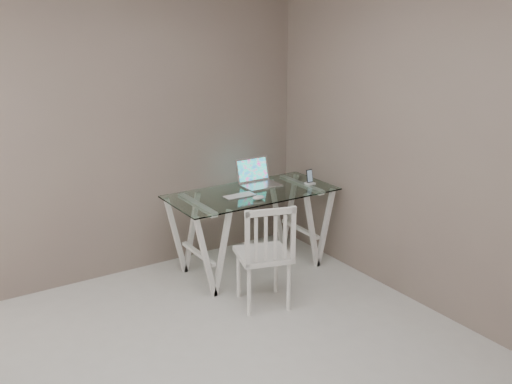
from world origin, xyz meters
TOP-DOWN VIEW (x-y plane):
  - room at (-0.06, 0.02)m, footprint 4.50×4.52m
  - desk at (1.20, 1.66)m, footprint 1.50×0.70m
  - chair at (0.90, 0.98)m, footprint 0.50×0.50m
  - laptop at (1.37, 1.83)m, footprint 0.34×0.30m
  - keyboard at (1.04, 1.61)m, footprint 0.29×0.12m
  - mouse at (1.13, 1.45)m, footprint 0.11×0.07m
  - phone_dock at (1.79, 1.58)m, footprint 0.07×0.07m

SIDE VIEW (x-z plane):
  - desk at x=1.20m, z-range 0.01..0.76m
  - chair at x=0.90m, z-range 0.05..0.92m
  - keyboard at x=1.04m, z-range 0.75..0.75m
  - mouse at x=1.13m, z-range 0.75..0.78m
  - phone_dock at x=1.79m, z-range 0.72..0.85m
  - laptop at x=1.37m, z-range 0.68..0.92m
  - room at x=-0.06m, z-range 0.36..3.07m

